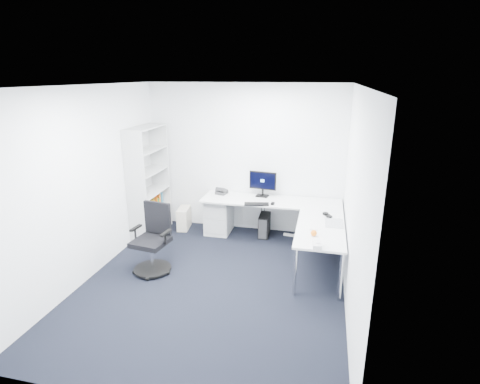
% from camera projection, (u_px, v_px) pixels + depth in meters
% --- Properties ---
extents(ground, '(4.20, 4.20, 0.00)m').
position_uv_depth(ground, '(213.00, 284.00, 5.29)').
color(ground, black).
extents(ceiling, '(4.20, 4.20, 0.00)m').
position_uv_depth(ceiling, '(208.00, 86.00, 4.48)').
color(ceiling, white).
extents(wall_back, '(3.60, 0.02, 2.70)m').
position_uv_depth(wall_back, '(245.00, 159.00, 6.84)').
color(wall_back, white).
rests_on(wall_back, ground).
extents(wall_front, '(3.60, 0.02, 2.70)m').
position_uv_depth(wall_front, '(132.00, 272.00, 2.93)').
color(wall_front, white).
rests_on(wall_front, ground).
extents(wall_left, '(0.02, 4.20, 2.70)m').
position_uv_depth(wall_left, '(89.00, 184.00, 5.27)').
color(wall_left, white).
rests_on(wall_left, ground).
extents(wall_right, '(0.02, 4.20, 2.70)m').
position_uv_depth(wall_right, '(354.00, 203.00, 4.50)').
color(wall_right, white).
rests_on(wall_right, ground).
extents(l_desk, '(2.45, 1.37, 0.71)m').
position_uv_depth(l_desk, '(267.00, 226.00, 6.37)').
color(l_desk, silver).
rests_on(l_desk, ground).
extents(drawer_pedestal, '(0.44, 0.54, 0.67)m').
position_uv_depth(drawer_pedestal, '(219.00, 215.00, 6.95)').
color(drawer_pedestal, silver).
rests_on(drawer_pedestal, ground).
extents(bookshelf, '(0.39, 0.99, 1.98)m').
position_uv_depth(bookshelf, '(148.00, 182.00, 6.69)').
color(bookshelf, '#BABDBD').
rests_on(bookshelf, ground).
extents(task_chair, '(0.65, 0.65, 1.03)m').
position_uv_depth(task_chair, '(150.00, 240.00, 5.47)').
color(task_chair, black).
rests_on(task_chair, ground).
extents(black_pc_tower, '(0.19, 0.42, 0.40)m').
position_uv_depth(black_pc_tower, '(264.00, 225.00, 6.82)').
color(black_pc_tower, black).
rests_on(black_pc_tower, ground).
extents(beige_pc_tower, '(0.25, 0.45, 0.41)m').
position_uv_depth(beige_pc_tower, '(184.00, 218.00, 7.15)').
color(beige_pc_tower, beige).
rests_on(beige_pc_tower, ground).
extents(power_strip, '(0.32, 0.10, 0.04)m').
position_uv_depth(power_strip, '(292.00, 235.00, 6.84)').
color(power_strip, silver).
rests_on(power_strip, ground).
extents(monitor, '(0.51, 0.22, 0.47)m').
position_uv_depth(monitor, '(263.00, 184.00, 6.71)').
color(monitor, black).
rests_on(monitor, l_desk).
extents(black_keyboard, '(0.44, 0.22, 0.02)m').
position_uv_depth(black_keyboard, '(257.00, 204.00, 6.35)').
color(black_keyboard, black).
rests_on(black_keyboard, l_desk).
extents(mouse, '(0.06, 0.09, 0.03)m').
position_uv_depth(mouse, '(273.00, 204.00, 6.36)').
color(mouse, black).
rests_on(mouse, l_desk).
extents(desk_phone, '(0.22, 0.22, 0.13)m').
position_uv_depth(desk_phone, '(222.00, 191.00, 6.91)').
color(desk_phone, '#2D2E30').
rests_on(desk_phone, l_desk).
extents(laptop, '(0.38, 0.37, 0.26)m').
position_uv_depth(laptop, '(335.00, 215.00, 5.50)').
color(laptop, silver).
rests_on(laptop, l_desk).
extents(white_keyboard, '(0.14, 0.40, 0.01)m').
position_uv_depth(white_keyboard, '(313.00, 225.00, 5.48)').
color(white_keyboard, silver).
rests_on(white_keyboard, l_desk).
extents(headphones, '(0.21, 0.25, 0.06)m').
position_uv_depth(headphones, '(327.00, 214.00, 5.83)').
color(headphones, black).
rests_on(headphones, l_desk).
extents(orange_fruit, '(0.09, 0.09, 0.09)m').
position_uv_depth(orange_fruit, '(314.00, 233.00, 5.11)').
color(orange_fruit, orange).
rests_on(orange_fruit, l_desk).
extents(tissue_box, '(0.12, 0.21, 0.07)m').
position_uv_depth(tissue_box, '(317.00, 245.00, 4.76)').
color(tissue_box, silver).
rests_on(tissue_box, l_desk).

